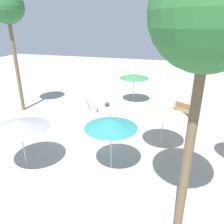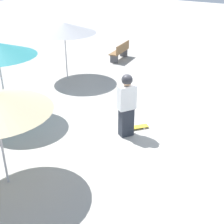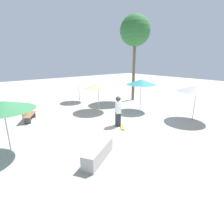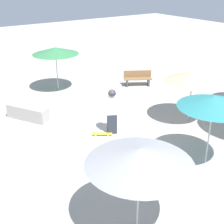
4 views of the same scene
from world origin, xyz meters
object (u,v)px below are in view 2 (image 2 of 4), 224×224
(bench_far, at_px, (120,51))
(skateboard, at_px, (135,127))
(skater_main, at_px, (127,104))
(shade_umbrella_grey, at_px, (64,28))

(bench_far, bearing_deg, skateboard, -153.40)
(skater_main, distance_m, shade_umbrella_grey, 5.39)
(skateboard, relative_size, shade_umbrella_grey, 0.30)
(bench_far, distance_m, shade_umbrella_grey, 4.01)
(skater_main, relative_size, bench_far, 1.12)
(skateboard, height_order, shade_umbrella_grey, shade_umbrella_grey)
(skater_main, bearing_deg, bench_far, 64.56)
(skateboard, bearing_deg, bench_far, 75.07)
(skater_main, xyz_separation_m, bench_far, (6.07, 4.42, -0.58))
(skater_main, bearing_deg, shade_umbrella_grey, 90.71)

